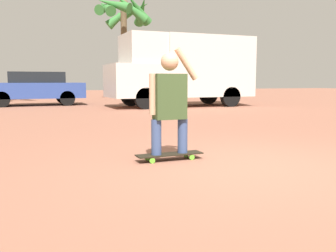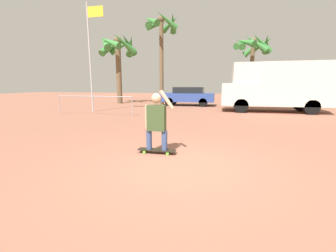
{
  "view_description": "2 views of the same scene",
  "coord_description": "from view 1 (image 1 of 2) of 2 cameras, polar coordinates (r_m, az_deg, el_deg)",
  "views": [
    {
      "loc": [
        -2.71,
        -4.03,
        1.11
      ],
      "look_at": [
        -0.68,
        0.96,
        0.46
      ],
      "focal_mm": 40.0,
      "sensor_mm": 36.0,
      "label": 1
    },
    {
      "loc": [
        0.77,
        -4.45,
        1.7
      ],
      "look_at": [
        -0.62,
        1.46,
        0.57
      ],
      "focal_mm": 24.0,
      "sensor_mm": 36.0,
      "label": 2
    }
  ],
  "objects": [
    {
      "name": "skateboard",
      "position": [
        5.28,
        0.25,
        -4.4
      ],
      "size": [
        0.96,
        0.24,
        0.09
      ],
      "color": "black",
      "rests_on": "ground_plane"
    },
    {
      "name": "parked_car_blue",
      "position": [
        17.97,
        -19.62,
        5.52
      ],
      "size": [
        4.31,
        1.8,
        1.5
      ],
      "color": "black",
      "rests_on": "ground_plane"
    },
    {
      "name": "camper_van",
      "position": [
        16.38,
        2.37,
        8.79
      ],
      "size": [
        6.24,
        2.25,
        3.01
      ],
      "color": "black",
      "rests_on": "ground_plane"
    },
    {
      "name": "ground_plane",
      "position": [
        4.98,
        11.56,
        -6.14
      ],
      "size": [
        80.0,
        80.0,
        0.0
      ],
      "primitive_type": "plane",
      "color": "#935B47"
    },
    {
      "name": "person_skateboarder",
      "position": [
        5.18,
        0.24,
        4.33
      ],
      "size": [
        0.73,
        0.25,
        1.49
      ],
      "color": "#384C7A",
      "rests_on": "skateboard"
    },
    {
      "name": "palm_tree_near_van",
      "position": [
        23.07,
        -6.73,
        16.68
      ],
      "size": [
        3.57,
        3.52,
        6.09
      ],
      "color": "brown",
      "rests_on": "ground_plane"
    }
  ]
}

